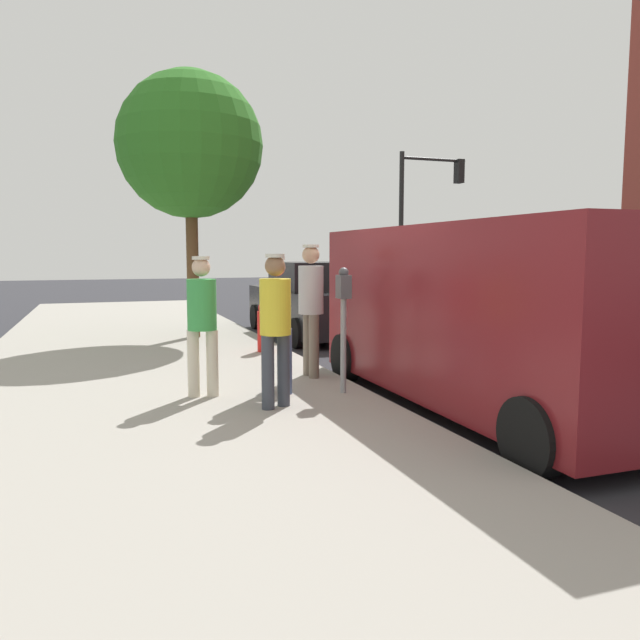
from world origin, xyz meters
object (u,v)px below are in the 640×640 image
(parked_van, at_px, (486,312))
(street_tree, at_px, (190,146))
(pedestrian_in_yellow, at_px, (275,320))
(pedestrian_in_green, at_px, (202,317))
(traffic_light_corner, at_px, (423,204))
(fire_hydrant, at_px, (264,327))
(pedestrian_in_gray, at_px, (311,301))
(parked_sedan_behind, at_px, (313,303))
(pedestrian_in_red, at_px, (277,316))
(parking_meter_near, at_px, (344,308))

(parked_van, relative_size, street_tree, 1.00)
(pedestrian_in_yellow, height_order, pedestrian_in_green, pedestrian_in_yellow)
(traffic_light_corner, relative_size, fire_hydrant, 6.05)
(pedestrian_in_gray, height_order, parked_sedan_behind, pedestrian_in_gray)
(pedestrian_in_red, bearing_deg, parked_van, 157.50)
(traffic_light_corner, xyz_separation_m, fire_hydrant, (7.80, 8.48, -2.95))
(pedestrian_in_yellow, xyz_separation_m, traffic_light_corner, (-8.66, -12.30, 2.40))
(pedestrian_in_green, distance_m, parked_sedan_behind, 6.63)
(parking_meter_near, distance_m, street_tree, 6.38)
(parking_meter_near, height_order, parked_van, parked_van)
(pedestrian_in_gray, xyz_separation_m, pedestrian_in_red, (0.73, 0.87, -0.10))
(pedestrian_in_green, distance_m, parked_van, 3.33)
(pedestrian_in_yellow, distance_m, street_tree, 6.72)
(parked_van, distance_m, traffic_light_corner, 14.26)
(pedestrian_in_green, height_order, street_tree, street_tree)
(parking_meter_near, xyz_separation_m, pedestrian_in_gray, (0.05, -1.07, 0.01))
(pedestrian_in_yellow, height_order, pedestrian_in_red, pedestrian_in_yellow)
(pedestrian_in_yellow, relative_size, parked_van, 0.32)
(parking_meter_near, bearing_deg, pedestrian_in_green, -12.86)
(parking_meter_near, distance_m, pedestrian_in_green, 1.68)
(pedestrian_in_red, bearing_deg, parked_sedan_behind, -113.01)
(fire_hydrant, bearing_deg, parked_van, 111.13)
(parked_van, bearing_deg, fire_hydrant, -68.87)
(pedestrian_in_green, relative_size, parked_sedan_behind, 0.37)
(parked_sedan_behind, height_order, traffic_light_corner, traffic_light_corner)
(pedestrian_in_yellow, height_order, parked_van, parked_van)
(parking_meter_near, distance_m, pedestrian_in_gray, 1.07)
(street_tree, xyz_separation_m, fire_hydrant, (-0.87, 2.27, -3.37))
(pedestrian_in_red, xyz_separation_m, parked_van, (-2.28, 0.94, 0.06))
(pedestrian_in_yellow, xyz_separation_m, fire_hydrant, (-0.87, -3.82, -0.55))
(street_tree, bearing_deg, pedestrian_in_green, 82.90)
(parking_meter_near, height_order, pedestrian_in_green, pedestrian_in_green)
(parked_sedan_behind, bearing_deg, pedestrian_in_gray, 70.55)
(pedestrian_in_gray, bearing_deg, parked_sedan_behind, -109.45)
(parked_van, height_order, parked_sedan_behind, parked_van)
(traffic_light_corner, bearing_deg, street_tree, 35.60)
(parking_meter_near, height_order, pedestrian_in_gray, pedestrian_in_gray)
(pedestrian_in_gray, height_order, fire_hydrant, pedestrian_in_gray)
(pedestrian_in_yellow, xyz_separation_m, pedestrian_in_gray, (-0.92, -1.49, 0.08))
(pedestrian_in_gray, bearing_deg, pedestrian_in_yellow, 58.35)
(pedestrian_in_gray, relative_size, parked_van, 0.35)
(pedestrian_in_red, xyz_separation_m, fire_hydrant, (-0.68, -3.20, -0.53))
(pedestrian_in_yellow, distance_m, parked_van, 2.49)
(parking_meter_near, relative_size, parked_sedan_behind, 0.34)
(pedestrian_in_yellow, height_order, fire_hydrant, pedestrian_in_yellow)
(traffic_light_corner, bearing_deg, parked_van, 63.85)
(pedestrian_in_gray, distance_m, pedestrian_in_green, 1.73)
(pedestrian_in_yellow, bearing_deg, parked_van, 172.58)
(pedestrian_in_red, height_order, parked_van, parked_van)
(pedestrian_in_gray, height_order, pedestrian_in_green, pedestrian_in_gray)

